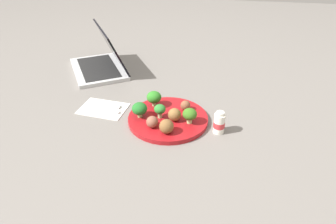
{
  "coord_description": "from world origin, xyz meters",
  "views": [
    {
      "loc": [
        0.14,
        -0.86,
        0.59
      ],
      "look_at": [
        0.0,
        0.0,
        0.04
      ],
      "focal_mm": 31.81,
      "sensor_mm": 36.0,
      "label": 1
    }
  ],
  "objects_px": {
    "meatball_mid_right": "(174,115)",
    "yogurt_bottle": "(219,123)",
    "meatball_far_rim": "(185,105)",
    "broccoli_floret_center": "(160,110)",
    "knife": "(103,110)",
    "broccoli_floret_front_right": "(190,114)",
    "meatball_center": "(166,126)",
    "broccoli_floret_near_rim": "(140,109)",
    "meatball_front_right": "(152,122)",
    "napkin": "(103,108)",
    "fork": "(107,105)",
    "plate": "(168,119)",
    "broccoli_floret_back_right": "(154,97)",
    "laptop": "(102,63)"
  },
  "relations": [
    {
      "from": "broccoli_floret_center",
      "to": "meatball_center",
      "type": "height_order",
      "value": "broccoli_floret_center"
    },
    {
      "from": "meatball_center",
      "to": "knife",
      "type": "height_order",
      "value": "meatball_center"
    },
    {
      "from": "broccoli_floret_front_right",
      "to": "knife",
      "type": "relative_size",
      "value": 0.37
    },
    {
      "from": "meatball_far_rim",
      "to": "fork",
      "type": "bearing_deg",
      "value": -179.61
    },
    {
      "from": "meatball_mid_right",
      "to": "fork",
      "type": "height_order",
      "value": "meatball_mid_right"
    },
    {
      "from": "meatball_front_right",
      "to": "yogurt_bottle",
      "type": "relative_size",
      "value": 0.51
    },
    {
      "from": "plate",
      "to": "broccoli_floret_back_right",
      "type": "distance_m",
      "value": 0.1
    },
    {
      "from": "plate",
      "to": "broccoli_floret_center",
      "type": "distance_m",
      "value": 0.05
    },
    {
      "from": "meatball_mid_right",
      "to": "meatball_far_rim",
      "type": "distance_m",
      "value": 0.08
    },
    {
      "from": "meatball_far_rim",
      "to": "fork",
      "type": "relative_size",
      "value": 0.3
    },
    {
      "from": "meatball_center",
      "to": "knife",
      "type": "xyz_separation_m",
      "value": [
        -0.26,
        0.11,
        -0.03
      ]
    },
    {
      "from": "fork",
      "to": "yogurt_bottle",
      "type": "relative_size",
      "value": 1.55
    },
    {
      "from": "meatball_mid_right",
      "to": "yogurt_bottle",
      "type": "distance_m",
      "value": 0.15
    },
    {
      "from": "broccoli_floret_near_rim",
      "to": "meatball_front_right",
      "type": "xyz_separation_m",
      "value": [
        0.06,
        -0.05,
        -0.01
      ]
    },
    {
      "from": "fork",
      "to": "knife",
      "type": "bearing_deg",
      "value": -97.48
    },
    {
      "from": "broccoli_floret_near_rim",
      "to": "broccoli_floret_center",
      "type": "relative_size",
      "value": 1.07
    },
    {
      "from": "knife",
      "to": "broccoli_floret_near_rim",
      "type": "bearing_deg",
      "value": -12.43
    },
    {
      "from": "broccoli_floret_front_right",
      "to": "laptop",
      "type": "relative_size",
      "value": 0.14
    },
    {
      "from": "broccoli_floret_center",
      "to": "meatball_front_right",
      "type": "xyz_separation_m",
      "value": [
        -0.01,
        -0.06,
        -0.01
      ]
    },
    {
      "from": "yogurt_bottle",
      "to": "meatball_mid_right",
      "type": "bearing_deg",
      "value": 171.61
    },
    {
      "from": "meatball_far_rim",
      "to": "meatball_front_right",
      "type": "relative_size",
      "value": 0.92
    },
    {
      "from": "meatball_mid_right",
      "to": "meatball_far_rim",
      "type": "xyz_separation_m",
      "value": [
        0.03,
        0.07,
        -0.0
      ]
    },
    {
      "from": "laptop",
      "to": "meatball_center",
      "type": "bearing_deg",
      "value": -50.25
    },
    {
      "from": "knife",
      "to": "yogurt_bottle",
      "type": "height_order",
      "value": "yogurt_bottle"
    },
    {
      "from": "broccoli_floret_back_right",
      "to": "meatball_mid_right",
      "type": "bearing_deg",
      "value": -43.47
    },
    {
      "from": "broccoli_floret_near_rim",
      "to": "meatball_far_rim",
      "type": "xyz_separation_m",
      "value": [
        0.15,
        0.07,
        -0.01
      ]
    },
    {
      "from": "meatball_far_rim",
      "to": "broccoli_floret_center",
      "type": "bearing_deg",
      "value": -141.5
    },
    {
      "from": "plate",
      "to": "meatball_mid_right",
      "type": "height_order",
      "value": "meatball_mid_right"
    },
    {
      "from": "plate",
      "to": "knife",
      "type": "bearing_deg",
      "value": 175.69
    },
    {
      "from": "meatball_far_rim",
      "to": "meatball_front_right",
      "type": "bearing_deg",
      "value": -127.7
    },
    {
      "from": "broccoli_floret_near_rim",
      "to": "meatball_center",
      "type": "xyz_separation_m",
      "value": [
        0.11,
        -0.08,
        -0.01
      ]
    },
    {
      "from": "broccoli_floret_near_rim",
      "to": "knife",
      "type": "bearing_deg",
      "value": 167.57
    },
    {
      "from": "broccoli_floret_back_right",
      "to": "yogurt_bottle",
      "type": "xyz_separation_m",
      "value": [
        0.24,
        -0.11,
        -0.02
      ]
    },
    {
      "from": "laptop",
      "to": "fork",
      "type": "bearing_deg",
      "value": -67.44
    },
    {
      "from": "plate",
      "to": "broccoli_floret_back_right",
      "type": "relative_size",
      "value": 4.88
    },
    {
      "from": "meatball_mid_right",
      "to": "laptop",
      "type": "distance_m",
      "value": 0.56
    },
    {
      "from": "broccoli_floret_center",
      "to": "meatball_mid_right",
      "type": "distance_m",
      "value": 0.05
    },
    {
      "from": "broccoli_floret_near_rim",
      "to": "yogurt_bottle",
      "type": "xyz_separation_m",
      "value": [
        0.27,
        -0.02,
        -0.01
      ]
    },
    {
      "from": "laptop",
      "to": "napkin",
      "type": "bearing_deg",
      "value": -69.95
    },
    {
      "from": "knife",
      "to": "broccoli_floret_front_right",
      "type": "bearing_deg",
      "value": -7.34
    },
    {
      "from": "broccoli_floret_front_right",
      "to": "yogurt_bottle",
      "type": "height_order",
      "value": "yogurt_bottle"
    },
    {
      "from": "broccoli_floret_back_right",
      "to": "meatball_center",
      "type": "distance_m",
      "value": 0.17
    },
    {
      "from": "broccoli_floret_front_right",
      "to": "napkin",
      "type": "xyz_separation_m",
      "value": [
        -0.33,
        0.06,
        -0.05
      ]
    },
    {
      "from": "broccoli_floret_center",
      "to": "meatball_mid_right",
      "type": "height_order",
      "value": "broccoli_floret_center"
    },
    {
      "from": "fork",
      "to": "plate",
      "type": "bearing_deg",
      "value": -12.58
    },
    {
      "from": "meatball_center",
      "to": "broccoli_floret_center",
      "type": "bearing_deg",
      "value": 114.35
    },
    {
      "from": "broccoli_floret_back_right",
      "to": "napkin",
      "type": "distance_m",
      "value": 0.2
    },
    {
      "from": "meatball_mid_right",
      "to": "meatball_front_right",
      "type": "height_order",
      "value": "meatball_mid_right"
    },
    {
      "from": "broccoli_floret_front_right",
      "to": "meatball_mid_right",
      "type": "height_order",
      "value": "broccoli_floret_front_right"
    },
    {
      "from": "broccoli_floret_back_right",
      "to": "meatball_center",
      "type": "bearing_deg",
      "value": -65.14
    }
  ]
}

